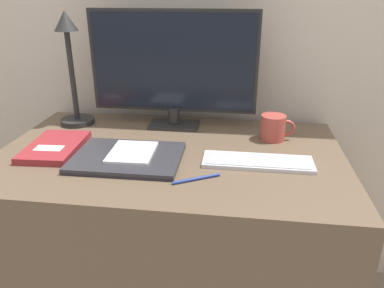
{
  "coord_description": "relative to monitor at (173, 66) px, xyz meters",
  "views": [
    {
      "loc": [
        0.22,
        -0.93,
        1.24
      ],
      "look_at": [
        0.08,
        0.1,
        0.79
      ],
      "focal_mm": 35.0,
      "sensor_mm": 36.0,
      "label": 1
    }
  ],
  "objects": [
    {
      "name": "desk",
      "position": [
        0.03,
        -0.24,
        -0.6
      ],
      "size": [
        1.12,
        0.7,
        0.73
      ],
      "color": "brown",
      "rests_on": "ground_plane"
    },
    {
      "name": "ereader",
      "position": [
        -0.08,
        -0.31,
        -0.21
      ],
      "size": [
        0.14,
        0.17,
        0.01
      ],
      "color": "white",
      "rests_on": "laptop"
    },
    {
      "name": "laptop",
      "position": [
        -0.09,
        -0.32,
        -0.22
      ],
      "size": [
        0.33,
        0.25,
        0.02
      ],
      "color": "#232328",
      "rests_on": "desk"
    },
    {
      "name": "pen",
      "position": [
        0.14,
        -0.42,
        -0.23
      ],
      "size": [
        0.13,
        0.08,
        0.01
      ],
      "color": "navy",
      "rests_on": "desk"
    },
    {
      "name": "monitor",
      "position": [
        0.0,
        0.0,
        0.0
      ],
      "size": [
        0.61,
        0.11,
        0.43
      ],
      "color": "#262626",
      "rests_on": "desk"
    },
    {
      "name": "coffee_mug",
      "position": [
        0.37,
        -0.09,
        -0.19
      ],
      "size": [
        0.12,
        0.09,
        0.09
      ],
      "color": "#B7473D",
      "rests_on": "desk"
    },
    {
      "name": "keyboard",
      "position": [
        0.31,
        -0.29,
        -0.22
      ],
      "size": [
        0.33,
        0.11,
        0.01
      ],
      "color": "silver",
      "rests_on": "desk"
    },
    {
      "name": "desk_lamp",
      "position": [
        -0.38,
        -0.02,
        -0.0
      ],
      "size": [
        0.13,
        0.13,
        0.42
      ],
      "color": "#282828",
      "rests_on": "desk"
    },
    {
      "name": "notebook",
      "position": [
        -0.35,
        -0.28,
        -0.22
      ],
      "size": [
        0.17,
        0.26,
        0.02
      ],
      "color": "maroon",
      "rests_on": "desk"
    }
  ]
}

